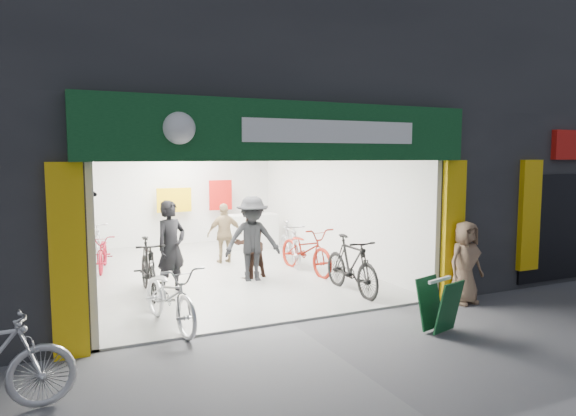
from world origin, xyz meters
TOP-DOWN VIEW (x-y plane):
  - ground at (0.00, 0.00)m, footprint 60.00×60.00m
  - building at (0.91, 4.99)m, footprint 17.00×10.27m
  - bike_left_front at (-1.80, 0.60)m, footprint 1.01×2.05m
  - bike_left_midfront at (-1.80, 2.58)m, footprint 0.58×1.87m
  - bike_left_midback at (-2.38, 5.25)m, footprint 0.85×1.75m
  - bike_left_back at (-2.50, 6.15)m, footprint 0.71×1.89m
  - bike_right_front at (1.80, 1.10)m, footprint 0.55×1.90m
  - bike_right_mid at (1.80, 3.05)m, footprint 0.93×2.12m
  - bike_right_back at (1.80, 3.93)m, footprint 0.81×1.87m
  - customer_a at (-1.36, 2.58)m, footprint 0.79×0.70m
  - customer_b at (0.44, 3.07)m, footprint 0.87×0.74m
  - customer_c at (0.40, 2.79)m, footprint 1.26×0.82m
  - customer_d at (0.42, 4.78)m, footprint 0.89×0.39m
  - pedestrian_near at (3.34, -0.30)m, footprint 0.77×0.53m
  - sandwich_board at (1.87, -1.31)m, footprint 0.64×0.65m

SIDE VIEW (x-z plane):
  - ground at x=0.00m, z-range 0.00..0.00m
  - bike_left_midback at x=-2.38m, z-range 0.00..0.88m
  - sandwich_board at x=1.87m, z-range 0.04..0.84m
  - bike_left_front at x=-1.80m, z-range 0.00..1.03m
  - bike_right_mid at x=1.80m, z-range 0.00..1.08m
  - bike_right_back at x=1.80m, z-range 0.00..1.09m
  - bike_left_back at x=-2.50m, z-range 0.00..1.11m
  - bike_left_midfront at x=-1.80m, z-range 0.00..1.11m
  - bike_right_front at x=1.80m, z-range 0.00..1.14m
  - pedestrian_near at x=3.34m, z-range 0.00..1.51m
  - customer_d at x=0.42m, z-range 0.00..1.51m
  - customer_b at x=0.44m, z-range 0.00..1.57m
  - customer_a at x=-1.36m, z-range 0.00..1.83m
  - customer_c at x=0.40m, z-range 0.00..1.83m
  - building at x=0.91m, z-range 0.31..8.31m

